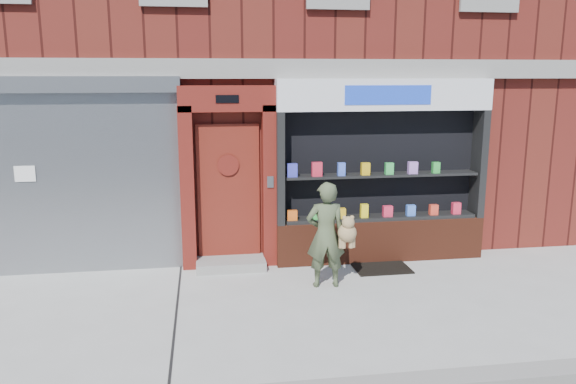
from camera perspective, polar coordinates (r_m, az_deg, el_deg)
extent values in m
plane|color=#9E9E99|center=(7.66, 0.59, -11.71)|extent=(80.00, 80.00, 0.00)
cube|color=#561813|center=(13.02, -3.78, 15.96)|extent=(12.00, 8.00, 8.00)
cube|color=gray|center=(8.93, -1.39, 12.41)|extent=(12.00, 0.16, 0.30)
cube|color=gray|center=(9.22, -20.18, 0.72)|extent=(3.00, 0.10, 2.80)
cube|color=slate|center=(9.01, -20.95, 10.17)|extent=(3.10, 0.30, 0.24)
cube|color=white|center=(9.32, -25.17, 1.69)|extent=(0.30, 0.01, 0.24)
cube|color=#5E1510|center=(8.97, -10.19, 0.33)|extent=(0.22, 0.28, 2.60)
cube|color=#5E1510|center=(9.03, -1.91, 0.58)|extent=(0.22, 0.28, 2.60)
cube|color=#5E1510|center=(8.81, -6.24, 9.42)|extent=(1.50, 0.28, 0.40)
cube|color=black|center=(8.66, -6.19, 9.38)|extent=(0.35, 0.01, 0.12)
cube|color=maroon|center=(9.10, -6.06, -0.02)|extent=(1.00, 0.06, 2.20)
cylinder|color=black|center=(8.98, -6.11, 2.73)|extent=(0.28, 0.02, 0.28)
cylinder|color=#5E1510|center=(8.97, -6.10, 2.72)|extent=(0.34, 0.02, 0.34)
cube|color=gray|center=(9.14, -5.82, -7.29)|extent=(1.10, 0.55, 0.15)
cube|color=slate|center=(8.86, -1.80, 1.03)|extent=(0.10, 0.02, 0.18)
cube|color=#5B2515|center=(9.59, 9.25, -4.74)|extent=(3.50, 0.40, 0.70)
cube|color=black|center=(8.94, -0.86, 2.43)|extent=(0.12, 0.40, 1.80)
cube|color=black|center=(9.97, 18.80, 2.78)|extent=(0.12, 0.40, 1.80)
cube|color=black|center=(9.49, 9.16, 2.83)|extent=(3.30, 0.03, 1.80)
cube|color=black|center=(9.49, 9.33, -2.54)|extent=(3.20, 0.36, 0.06)
cube|color=black|center=(9.34, 9.48, 1.74)|extent=(3.20, 0.36, 0.04)
cube|color=white|center=(9.20, 9.75, 9.73)|extent=(3.50, 0.40, 0.50)
cube|color=blue|center=(9.01, 10.17, 9.68)|extent=(1.40, 0.01, 0.30)
cube|color=orange|center=(9.04, 0.42, -2.38)|extent=(0.16, 0.09, 0.16)
cube|color=green|center=(9.11, 2.90, -2.25)|extent=(0.12, 0.09, 0.17)
cube|color=gold|center=(9.20, 5.35, -2.17)|extent=(0.16, 0.09, 0.17)
cube|color=yellow|center=(9.29, 7.75, -1.90)|extent=(0.12, 0.09, 0.22)
cube|color=#E22849|center=(9.42, 10.08, -1.93)|extent=(0.16, 0.09, 0.18)
cube|color=#4271E1|center=(9.55, 12.36, -1.83)|extent=(0.14, 0.09, 0.18)
cube|color=#EC3E29|center=(9.70, 14.56, -1.75)|extent=(0.14, 0.09, 0.17)
cube|color=#E92946|center=(9.86, 16.71, -1.59)|extent=(0.14, 0.09, 0.19)
cube|color=#3A3FC6|center=(8.89, 0.42, 2.22)|extent=(0.16, 0.09, 0.21)
cube|color=red|center=(8.96, 2.95, 2.33)|extent=(0.16, 0.09, 0.23)
cube|color=#4466EA|center=(9.05, 5.44, 2.33)|extent=(0.12, 0.09, 0.21)
cube|color=gold|center=(9.15, 7.87, 2.35)|extent=(0.14, 0.09, 0.20)
cube|color=green|center=(9.27, 10.24, 2.36)|extent=(0.13, 0.09, 0.19)
cube|color=#AE76D5|center=(9.41, 12.55, 2.42)|extent=(0.15, 0.09, 0.20)
cube|color=green|center=(9.56, 14.79, 2.42)|extent=(0.12, 0.09, 0.18)
imported|color=#485437|center=(8.18, 3.85, -4.36)|extent=(0.59, 0.40, 1.57)
sphere|color=#97784B|center=(8.18, 6.03, -4.16)|extent=(0.28, 0.28, 0.28)
sphere|color=#97784B|center=(8.09, 6.14, -3.12)|extent=(0.18, 0.18, 0.18)
sphere|color=#97784B|center=(8.06, 5.77, -2.63)|extent=(0.06, 0.06, 0.06)
sphere|color=#97784B|center=(8.09, 6.53, -2.60)|extent=(0.06, 0.06, 0.06)
cylinder|color=#97784B|center=(8.19, 5.38, -5.11)|extent=(0.06, 0.06, 0.17)
cylinder|color=#97784B|center=(8.24, 6.63, -5.05)|extent=(0.06, 0.06, 0.17)
cylinder|color=#97784B|center=(8.19, 5.67, -5.14)|extent=(0.06, 0.06, 0.17)
cylinder|color=#97784B|center=(8.21, 6.41, -5.10)|extent=(0.06, 0.06, 0.17)
cube|color=black|center=(9.23, 9.50, -7.64)|extent=(0.89, 0.63, 0.02)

